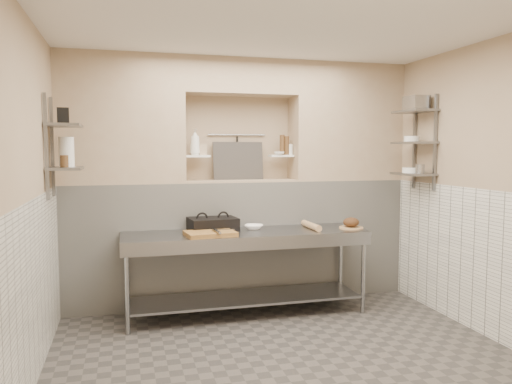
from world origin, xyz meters
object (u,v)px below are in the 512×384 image
object	(u,v)px
prep_table	(246,256)
panini_press	(213,224)
cutting_board	(210,234)
bread_loaf	(351,222)
rolling_pin	(311,226)
mixing_bowl	(254,227)
jug_left	(67,152)
bowl_alcove	(279,153)
bottle_soap	(195,142)

from	to	relation	value
prep_table	panini_press	size ratio (longest dim) A/B	4.84
cutting_board	bread_loaf	distance (m)	1.60
prep_table	panini_press	distance (m)	0.50
rolling_pin	prep_table	bearing A→B (deg)	-178.52
mixing_bowl	bread_loaf	xyz separation A→B (m)	(1.06, -0.21, 0.04)
cutting_board	jug_left	world-z (taller)	jug_left
panini_press	prep_table	bearing A→B (deg)	-36.33
bowl_alcove	bottle_soap	bearing A→B (deg)	176.73
panini_press	mixing_bowl	world-z (taller)	panini_press
mixing_bowl	jug_left	xyz separation A→B (m)	(-1.90, -0.15, 0.83)
bowl_alcove	cutting_board	bearing A→B (deg)	-145.38
jug_left	bowl_alcove	bearing A→B (deg)	12.85
prep_table	bread_loaf	bearing A→B (deg)	-3.18
mixing_bowl	jug_left	bearing A→B (deg)	-175.36
panini_press	mixing_bowl	bearing A→B (deg)	-11.54
rolling_pin	bowl_alcove	world-z (taller)	bowl_alcove
mixing_bowl	rolling_pin	xyz separation A→B (m)	(0.62, -0.13, 0.01)
jug_left	mixing_bowl	bearing A→B (deg)	4.64
bread_loaf	cutting_board	bearing A→B (deg)	-177.68
bowl_alcove	mixing_bowl	bearing A→B (deg)	-137.67
bowl_alcove	panini_press	bearing A→B (deg)	-159.28
cutting_board	rolling_pin	xyz separation A→B (m)	(1.16, 0.15, 0.01)
mixing_bowl	jug_left	size ratio (longest dim) A/B	0.73
bottle_soap	bowl_alcove	bearing A→B (deg)	-3.27
rolling_pin	bowl_alcove	xyz separation A→B (m)	(-0.22, 0.50, 0.80)
bottle_soap	bowl_alcove	world-z (taller)	bottle_soap
mixing_bowl	bowl_alcove	world-z (taller)	bowl_alcove
panini_press	rolling_pin	xyz separation A→B (m)	(1.07, -0.17, -0.03)
mixing_bowl	rolling_pin	distance (m)	0.64
bread_loaf	jug_left	xyz separation A→B (m)	(-2.96, 0.06, 0.79)
bottle_soap	cutting_board	bearing A→B (deg)	-86.15
bottle_soap	panini_press	bearing A→B (deg)	-70.91
prep_table	bowl_alcove	size ratio (longest dim) A/B	21.32
prep_table	bottle_soap	size ratio (longest dim) A/B	8.85
bread_loaf	prep_table	bearing A→B (deg)	176.82
prep_table	cutting_board	world-z (taller)	cutting_board
bottle_soap	mixing_bowl	bearing A→B (deg)	-36.48
prep_table	panini_press	xyz separation A→B (m)	(-0.32, 0.19, 0.33)
mixing_bowl	bowl_alcove	xyz separation A→B (m)	(0.41, 0.37, 0.81)
cutting_board	jug_left	size ratio (longest dim) A/B	1.75
panini_press	bottle_soap	size ratio (longest dim) A/B	1.83
jug_left	cutting_board	bearing A→B (deg)	-5.15
rolling_pin	bottle_soap	bearing A→B (deg)	155.23
cutting_board	bowl_alcove	world-z (taller)	bowl_alcove
bottle_soap	jug_left	bearing A→B (deg)	-156.16
prep_table	bread_loaf	xyz separation A→B (m)	(1.19, -0.07, 0.33)
prep_table	bread_loaf	size ratio (longest dim) A/B	14.68
cutting_board	bowl_alcove	bearing A→B (deg)	34.62
rolling_pin	bread_loaf	bearing A→B (deg)	-10.94
cutting_board	rolling_pin	size ratio (longest dim) A/B	1.08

